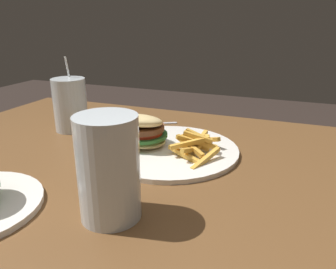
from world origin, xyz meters
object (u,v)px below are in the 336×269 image
(meal_plate_near, at_px, (159,141))
(juice_glass, at_px, (70,107))
(spoon, at_px, (125,123))
(beer_glass, at_px, (109,170))

(meal_plate_near, bearing_deg, juice_glass, -11.56)
(spoon, bearing_deg, meal_plate_near, 110.75)
(meal_plate_near, relative_size, beer_glass, 1.98)
(meal_plate_near, distance_m, spoon, 0.21)
(meal_plate_near, distance_m, juice_glass, 0.28)
(meal_plate_near, bearing_deg, beer_glass, 96.92)
(beer_glass, bearing_deg, juice_glass, -45.97)
(beer_glass, bearing_deg, spoon, -64.16)
(meal_plate_near, relative_size, spoon, 1.79)
(meal_plate_near, relative_size, juice_glass, 1.65)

